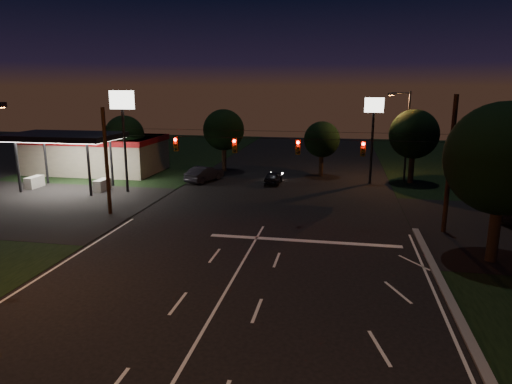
% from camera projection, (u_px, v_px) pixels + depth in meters
% --- Properties ---
extents(ground, '(140.00, 140.00, 0.00)m').
position_uv_depth(ground, '(203.00, 330.00, 18.17)').
color(ground, black).
rests_on(ground, ground).
extents(cross_street_left, '(20.00, 16.00, 0.02)m').
position_uv_depth(cross_street_left, '(26.00, 205.00, 37.11)').
color(cross_street_left, black).
rests_on(cross_street_left, ground).
extents(stop_bar, '(12.00, 0.50, 0.01)m').
position_uv_depth(stop_bar, '(304.00, 241.00, 28.63)').
color(stop_bar, silver).
rests_on(stop_bar, ground).
extents(utility_pole_right, '(0.30, 0.30, 9.00)m').
position_uv_depth(utility_pole_right, '(443.00, 232.00, 30.35)').
color(utility_pole_right, black).
rests_on(utility_pole_right, ground).
extents(utility_pole_left, '(0.28, 0.28, 8.00)m').
position_uv_depth(utility_pole_left, '(110.00, 214.00, 34.70)').
color(utility_pole_left, black).
rests_on(utility_pole_left, ground).
extents(signal_span, '(24.00, 0.40, 1.56)m').
position_uv_depth(signal_span, '(266.00, 146.00, 31.24)').
color(signal_span, black).
rests_on(signal_span, ground).
extents(gas_station, '(14.20, 16.10, 5.25)m').
position_uv_depth(gas_station, '(95.00, 151.00, 50.67)').
color(gas_station, gray).
rests_on(gas_station, ground).
extents(pole_sign_left_near, '(2.20, 0.30, 9.10)m').
position_uv_depth(pole_sign_left_near, '(123.00, 115.00, 40.18)').
color(pole_sign_left_near, black).
rests_on(pole_sign_left_near, ground).
extents(pole_sign_right, '(1.80, 0.30, 8.40)m').
position_uv_depth(pole_sign_right, '(373.00, 120.00, 44.01)').
color(pole_sign_right, black).
rests_on(pole_sign_right, ground).
extents(street_light_right_far, '(2.20, 0.35, 9.00)m').
position_uv_depth(street_light_right_far, '(405.00, 129.00, 45.57)').
color(street_light_right_far, black).
rests_on(street_light_right_far, ground).
extents(tree_right_near, '(6.00, 6.00, 8.76)m').
position_uv_depth(tree_right_near, '(502.00, 160.00, 24.16)').
color(tree_right_near, black).
rests_on(tree_right_near, ground).
extents(tree_far_a, '(4.20, 4.20, 6.42)m').
position_uv_depth(tree_far_a, '(125.00, 136.00, 49.28)').
color(tree_far_a, black).
rests_on(tree_far_a, ground).
extents(tree_far_b, '(4.60, 4.60, 6.98)m').
position_uv_depth(tree_far_b, '(224.00, 130.00, 51.23)').
color(tree_far_b, black).
rests_on(tree_far_b, ground).
extents(tree_far_c, '(3.80, 3.80, 5.86)m').
position_uv_depth(tree_far_c, '(322.00, 140.00, 48.42)').
color(tree_far_c, black).
rests_on(tree_far_c, ground).
extents(tree_far_d, '(4.80, 4.80, 7.30)m').
position_uv_depth(tree_far_d, '(414.00, 135.00, 44.69)').
color(tree_far_d, black).
rests_on(tree_far_d, ground).
extents(tree_far_e, '(4.00, 4.00, 6.18)m').
position_uv_depth(tree_far_e, '(508.00, 146.00, 41.46)').
color(tree_far_e, black).
rests_on(tree_far_e, ground).
extents(car_oncoming_a, '(1.57, 3.68, 1.24)m').
position_uv_depth(car_oncoming_a, '(273.00, 178.00, 45.18)').
color(car_oncoming_a, black).
rests_on(car_oncoming_a, ground).
extents(car_oncoming_b, '(3.09, 5.01, 1.56)m').
position_uv_depth(car_oncoming_b, '(204.00, 174.00, 46.25)').
color(car_oncoming_b, black).
rests_on(car_oncoming_b, ground).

